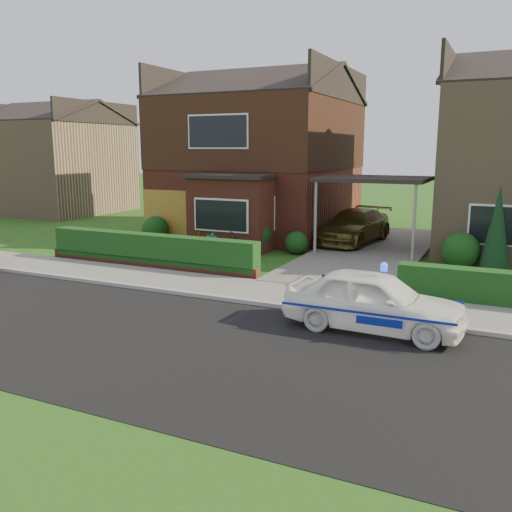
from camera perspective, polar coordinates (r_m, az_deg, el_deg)
The scene contains 21 objects.
ground at distance 10.34m, azimuth -2.41°, elevation -10.21°, with size 120.00×120.00×0.00m, color #165316.
road at distance 10.34m, azimuth -2.41°, elevation -10.21°, with size 60.00×6.00×0.02m, color black.
kerb at distance 12.95m, azimuth 3.85°, elevation -5.45°, with size 60.00×0.16×0.12m, color #9E9993.
sidewalk at distance 13.90m, azimuth 5.43°, elevation -4.35°, with size 60.00×2.00×0.10m, color slate.
driveway at distance 20.37m, azimuth 12.00°, elevation 0.51°, with size 3.80×12.00×0.12m, color #666059.
house_left at distance 24.65m, azimuth 0.54°, elevation 11.36°, with size 7.50×9.53×7.25m.
carport_link at distance 20.01m, azimuth 12.28°, elevation 7.81°, with size 3.80×3.00×2.77m.
garage_door at distance 22.59m, azimuth -9.39°, elevation 4.20°, with size 2.20×0.10×2.10m, color olive.
dwarf_wall at distance 17.59m, azimuth -11.26°, elevation -0.75°, with size 7.70×0.25×0.36m, color brown.
hedge_left at distance 17.74m, azimuth -10.96°, elevation -1.23°, with size 7.50×0.55×0.90m, color #123B15.
shrub_left_far at distance 22.43m, azimuth -10.54°, elevation 2.79°, with size 1.08×1.08×1.08m, color #123B15.
shrub_left_mid at distance 19.97m, azimuth -0.31°, elevation 2.30°, with size 1.32×1.32×1.32m, color #123B15.
shrub_left_near at distance 19.67m, azimuth 4.28°, elevation 1.41°, with size 0.84×0.84×0.84m, color #123B15.
shrub_right_near at distance 18.25m, azimuth 20.72°, elevation 0.51°, with size 1.20×1.20×1.20m, color #123B15.
conifer_a at distance 17.90m, azimuth 24.01°, elevation 2.33°, with size 0.90×0.90×2.60m, color black.
neighbour_left at distance 34.65m, azimuth -20.08°, elevation 8.67°, with size 6.50×7.00×5.20m, color #917359.
police_car at distance 11.61m, azimuth 12.27°, elevation -4.68°, with size 3.46×3.82×1.44m.
driveway_car at distance 21.69m, azimuth 10.27°, elevation 3.12°, with size 1.81×4.46×1.29m, color brown.
potted_plant_a at distance 19.31m, azimuth -4.71°, elevation 1.18°, with size 0.43×0.29×0.81m, color gray.
potted_plant_b at distance 20.37m, azimuth -6.01°, elevation 1.74°, with size 0.47×0.37×0.85m, color gray.
potted_plant_c at distance 19.56m, azimuth -2.22°, elevation 1.39°, with size 0.47×0.47×0.85m, color gray.
Camera 1 is at (4.46, -8.52, 3.79)m, focal length 38.00 mm.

